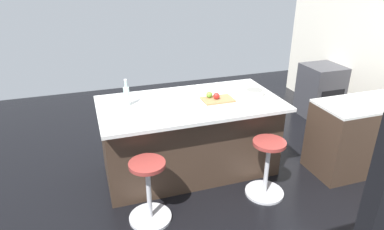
{
  "coord_description": "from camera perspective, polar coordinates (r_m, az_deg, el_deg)",
  "views": [
    {
      "loc": [
        1.27,
        3.21,
        2.44
      ],
      "look_at": [
        0.14,
        -0.19,
        0.82
      ],
      "focal_mm": 31.71,
      "sensor_mm": 36.0,
      "label": 1
    }
  ],
  "objects": [
    {
      "name": "apple_green",
      "position": [
        3.99,
        2.92,
        3.44
      ],
      "size": [
        0.07,
        0.07,
        0.07
      ],
      "primitive_type": "sphere",
      "color": "#609E2D",
      "rests_on": "cutting_board"
    },
    {
      "name": "water_bottle",
      "position": [
        3.85,
        -10.95,
        3.23
      ],
      "size": [
        0.06,
        0.06,
        0.31
      ],
      "color": "silver",
      "rests_on": "kitchen_island"
    },
    {
      "name": "cutting_board",
      "position": [
        3.98,
        4.36,
        2.61
      ],
      "size": [
        0.36,
        0.24,
        0.02
      ],
      "primitive_type": "cube",
      "color": "olive",
      "rests_on": "kitchen_island"
    },
    {
      "name": "stool_middle",
      "position": [
        3.52,
        -7.26,
        -12.92
      ],
      "size": [
        0.44,
        0.44,
        0.68
      ],
      "color": "#B7B7BC",
      "rests_on": "ground_plane"
    },
    {
      "name": "oven_range",
      "position": [
        6.17,
        20.8,
        3.81
      ],
      "size": [
        0.6,
        0.61,
        0.88
      ],
      "color": "#38383D",
      "rests_on": "ground_plane"
    },
    {
      "name": "apple_red",
      "position": [
        3.95,
        4.12,
        3.23
      ],
      "size": [
        0.08,
        0.08,
        0.08
      ],
      "primitive_type": "sphere",
      "color": "red",
      "rests_on": "cutting_board"
    },
    {
      "name": "kitchen_island",
      "position": [
        4.17,
        -0.42,
        -3.63
      ],
      "size": [
        2.11,
        1.11,
        0.96
      ],
      "color": "#38281E",
      "rests_on": "ground_plane"
    },
    {
      "name": "stool_by_window",
      "position": [
        3.92,
        12.43,
        -8.99
      ],
      "size": [
        0.44,
        0.44,
        0.68
      ],
      "color": "#B7B7BC",
      "rests_on": "ground_plane"
    },
    {
      "name": "fruit_bowl",
      "position": [
        4.18,
        10.45,
        3.79
      ],
      "size": [
        0.23,
        0.23,
        0.07
      ],
      "color": "silver",
      "rests_on": "kitchen_island"
    },
    {
      "name": "ground_plane",
      "position": [
        4.23,
        2.69,
        -10.88
      ],
      "size": [
        7.42,
        7.42,
        0.0
      ],
      "primitive_type": "plane",
      "color": "black"
    }
  ]
}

